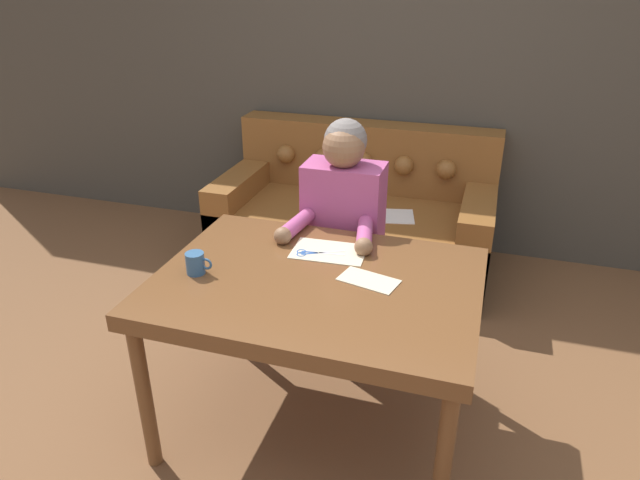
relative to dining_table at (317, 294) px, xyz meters
The scene contains 9 objects.
ground_plane 0.68m from the dining_table, 44.37° to the right, with size 16.00×16.00×0.00m, color brown.
wall_back 2.13m from the dining_table, 89.45° to the left, with size 8.00×0.06×2.60m.
dining_table is the anchor object (origin of this frame).
couch 1.65m from the dining_table, 98.15° to the left, with size 1.80×0.91×0.91m.
person 0.63m from the dining_table, 95.65° to the left, with size 0.45×0.55×1.24m.
pattern_paper_main 0.25m from the dining_table, 94.64° to the left, with size 0.33×0.22×0.00m.
pattern_paper_offcut 0.22m from the dining_table, 12.72° to the left, with size 0.26×0.18×0.00m.
scissors 0.23m from the dining_table, 113.46° to the left, with size 0.21×0.12×0.01m.
mug 0.50m from the dining_table, 167.87° to the right, with size 0.11×0.08×0.09m.
Camera 1 is at (0.58, -1.86, 1.89)m, focal length 32.00 mm.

